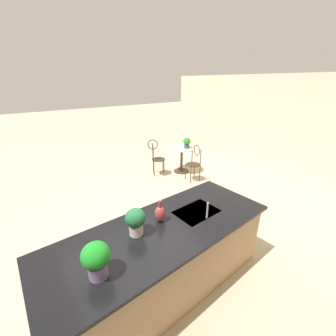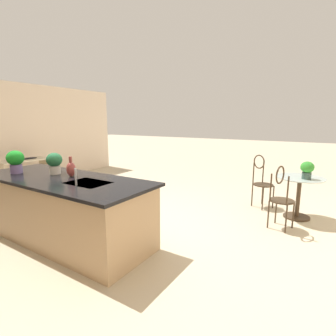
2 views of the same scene
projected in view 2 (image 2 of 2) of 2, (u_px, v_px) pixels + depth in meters
The scene contains 12 objects.
ground_plane at pixel (121, 224), 4.31m from camera, with size 40.00×40.00×0.00m, color beige.
kitchen_island at pixel (64, 209), 3.68m from camera, with size 2.80×1.06×0.92m.
bistro_table at pixel (299, 193), 4.50m from camera, with size 0.80×0.80×0.74m.
chair_near_window at pixel (262, 179), 5.09m from camera, with size 0.52×0.52×1.04m.
chair_by_island at pixel (281, 195), 4.00m from camera, with size 0.46×0.52×1.04m.
sink_faucet at pixel (76, 177), 3.14m from camera, with size 0.02×0.02×0.22m, color #B2B5BA.
writing_desk at pixel (24, 169), 6.49m from camera, with size 0.60×1.20×0.74m.
keyboard at pixel (27, 158), 6.54m from camera, with size 0.16×0.44×0.03m.
potted_plant_on_table at pixel (307, 169), 4.28m from camera, with size 0.21×0.21×0.30m.
potted_plant_counter_far at pixel (15, 160), 3.87m from camera, with size 0.25×0.25×0.35m.
potted_plant_counter_near at pixel (54, 162), 3.81m from camera, with size 0.23×0.23×0.32m.
vase_on_counter at pixel (71, 169), 3.66m from camera, with size 0.13×0.13×0.29m.
Camera 2 is at (-2.85, 3.01, 1.71)m, focal length 27.37 mm.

